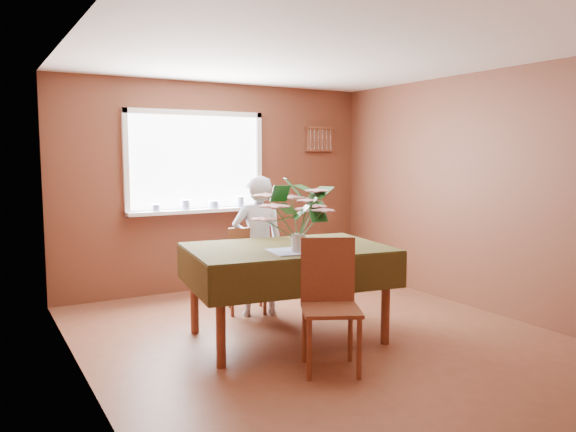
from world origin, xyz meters
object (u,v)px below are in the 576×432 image
dining_table (287,258)px  chair_far (248,266)px  flower_bouquet (298,211)px  seated_woman (258,246)px  chair_near (329,298)px

dining_table → chair_far: 0.92m
flower_bouquet → seated_woman: bearing=81.3°
chair_far → chair_near: 1.64m
chair_near → flower_bouquet: 0.78m
dining_table → chair_near: size_ratio=1.87×
dining_table → chair_near: chair_near is taller
chair_far → chair_near: size_ratio=0.91×
chair_far → seated_woman: 0.25m
dining_table → chair_far: size_ratio=2.05×
dining_table → seated_woman: seated_woman is taller
chair_far → seated_woman: size_ratio=0.64×
dining_table → flower_bouquet: flower_bouquet is taller
chair_far → dining_table: bearing=107.2°
seated_woman → flower_bouquet: size_ratio=2.35×
chair_far → chair_near: chair_near is taller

